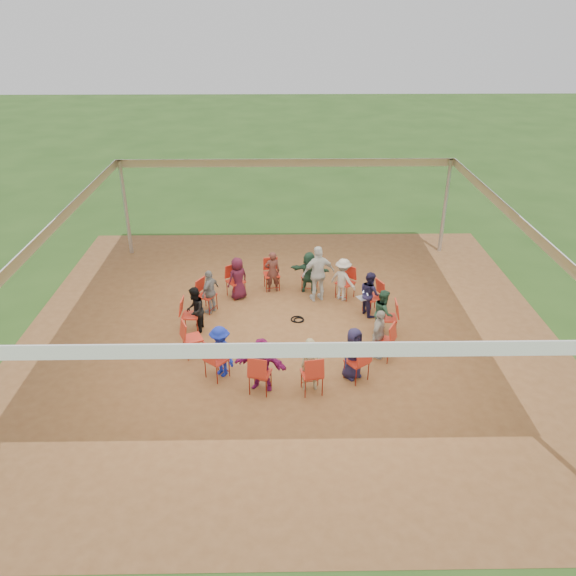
{
  "coord_description": "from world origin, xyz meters",
  "views": [
    {
      "loc": [
        -0.21,
        -11.77,
        7.25
      ],
      "look_at": [
        -0.01,
        0.3,
        1.08
      ],
      "focal_mm": 35.0,
      "sensor_mm": 36.0,
      "label": 1
    }
  ],
  "objects_px": {
    "chair_0": "(373,298)",
    "chair_5": "(207,296)",
    "chair_1": "(345,283)",
    "chair_3": "(272,275)",
    "chair_13": "(388,318)",
    "person_seated_0": "(370,293)",
    "person_seated_2": "(309,272)",
    "standing_person": "(318,274)",
    "person_seated_4": "(238,278)",
    "person_seated_1": "(343,279)",
    "chair_9": "(260,373)",
    "chair_7": "(193,338)",
    "chair_8": "(217,360)",
    "person_seated_3": "(272,272)",
    "laptop": "(364,296)",
    "person_seated_5": "(210,292)",
    "chair_6": "(190,315)",
    "chair_2": "(310,275)",
    "person_seated_7": "(220,351)",
    "chair_12": "(383,341)",
    "person_seated_6": "(195,310)",
    "person_seated_9": "(311,365)",
    "cable_coil": "(298,320)",
    "chair_10": "(312,374)",
    "person_seated_11": "(379,334)",
    "person_seated_12": "(383,313)",
    "person_seated_8": "(262,364)",
    "person_seated_10": "(353,353)",
    "chair_11": "(357,362)"
  },
  "relations": [
    {
      "from": "chair_8",
      "to": "person_seated_0",
      "type": "distance_m",
      "value": 4.55
    },
    {
      "from": "chair_8",
      "to": "person_seated_6",
      "type": "distance_m",
      "value": 2.03
    },
    {
      "from": "chair_13",
      "to": "person_seated_0",
      "type": "distance_m",
      "value": 1.05
    },
    {
      "from": "person_seated_6",
      "to": "chair_9",
      "type": "bearing_deg",
      "value": 36.72
    },
    {
      "from": "chair_7",
      "to": "person_seated_8",
      "type": "relative_size",
      "value": 0.76
    },
    {
      "from": "chair_8",
      "to": "person_seated_12",
      "type": "distance_m",
      "value": 4.2
    },
    {
      "from": "standing_person",
      "to": "cable_coil",
      "type": "xyz_separation_m",
      "value": [
        -0.58,
        -1.11,
        -0.76
      ]
    },
    {
      "from": "person_seated_8",
      "to": "laptop",
      "type": "bearing_deg",
      "value": 65.34
    },
    {
      "from": "person_seated_3",
      "to": "laptop",
      "type": "bearing_deg",
      "value": 138.68
    },
    {
      "from": "chair_13",
      "to": "person_seated_6",
      "type": "relative_size",
      "value": 0.76
    },
    {
      "from": "chair_0",
      "to": "chair_3",
      "type": "relative_size",
      "value": 1.0
    },
    {
      "from": "person_seated_7",
      "to": "cable_coil",
      "type": "height_order",
      "value": "person_seated_7"
    },
    {
      "from": "person_seated_10",
      "to": "chair_12",
      "type": "bearing_deg",
      "value": 6.42
    },
    {
      "from": "chair_10",
      "to": "person_seated_0",
      "type": "distance_m",
      "value": 3.65
    },
    {
      "from": "chair_9",
      "to": "person_seated_3",
      "type": "relative_size",
      "value": 0.76
    },
    {
      "from": "chair_6",
      "to": "chair_2",
      "type": "bearing_deg",
      "value": 128.57
    },
    {
      "from": "chair_1",
      "to": "chair_8",
      "type": "relative_size",
      "value": 1.0
    },
    {
      "from": "chair_6",
      "to": "chair_11",
      "type": "distance_m",
      "value": 4.31
    },
    {
      "from": "chair_1",
      "to": "chair_3",
      "type": "xyz_separation_m",
      "value": [
        -2.0,
        0.54,
        0.0
      ]
    },
    {
      "from": "person_seated_2",
      "to": "person_seated_0",
      "type": "bearing_deg",
      "value": 154.29
    },
    {
      "from": "chair_10",
      "to": "person_seated_3",
      "type": "xyz_separation_m",
      "value": [
        -0.85,
        4.58,
        0.15
      ]
    },
    {
      "from": "chair_1",
      "to": "person_seated_7",
      "type": "xyz_separation_m",
      "value": [
        -3.05,
        -3.52,
        0.15
      ]
    },
    {
      "from": "person_seated_9",
      "to": "cable_coil",
      "type": "relative_size",
      "value": 2.64
    },
    {
      "from": "person_seated_2",
      "to": "standing_person",
      "type": "relative_size",
      "value": 0.76
    },
    {
      "from": "person_seated_12",
      "to": "chair_8",
      "type": "bearing_deg",
      "value": 116.42
    },
    {
      "from": "person_seated_2",
      "to": "person_seated_9",
      "type": "height_order",
      "value": "same"
    },
    {
      "from": "person_seated_8",
      "to": "person_seated_12",
      "type": "distance_m",
      "value": 3.55
    },
    {
      "from": "person_seated_10",
      "to": "cable_coil",
      "type": "xyz_separation_m",
      "value": [
        -1.1,
        2.42,
        -0.58
      ]
    },
    {
      "from": "person_seated_4",
      "to": "chair_2",
      "type": "bearing_deg",
      "value": 157.34
    },
    {
      "from": "person_seated_3",
      "to": "person_seated_11",
      "type": "xyz_separation_m",
      "value": [
        2.42,
        -3.3,
        0.0
      ]
    },
    {
      "from": "chair_2",
      "to": "chair_9",
      "type": "xyz_separation_m",
      "value": [
        -1.26,
        -4.62,
        0.0
      ]
    },
    {
      "from": "chair_8",
      "to": "cable_coil",
      "type": "bearing_deg",
      "value": 93.87
    },
    {
      "from": "person_seated_9",
      "to": "chair_6",
      "type": "bearing_deg",
      "value": 129.75
    },
    {
      "from": "cable_coil",
      "to": "chair_1",
      "type": "bearing_deg",
      "value": 42.6
    },
    {
      "from": "chair_6",
      "to": "person_seated_7",
      "type": "relative_size",
      "value": 0.76
    },
    {
      "from": "person_seated_2",
      "to": "person_seated_8",
      "type": "relative_size",
      "value": 1.0
    },
    {
      "from": "chair_8",
      "to": "person_seated_5",
      "type": "xyz_separation_m",
      "value": [
        -0.44,
        2.88,
        0.15
      ]
    },
    {
      "from": "person_seated_12",
      "to": "chair_6",
      "type": "bearing_deg",
      "value": 90.0
    },
    {
      "from": "person_seated_2",
      "to": "person_seated_8",
      "type": "height_order",
      "value": "same"
    },
    {
      "from": "chair_5",
      "to": "laptop",
      "type": "xyz_separation_m",
      "value": [
        4.04,
        -0.29,
        0.11
      ]
    },
    {
      "from": "person_seated_7",
      "to": "standing_person",
      "type": "xyz_separation_m",
      "value": [
        2.31,
        3.42,
        0.19
      ]
    },
    {
      "from": "person_seated_1",
      "to": "chair_9",
      "type": "bearing_deg",
      "value": 103.19
    },
    {
      "from": "chair_7",
      "to": "person_seated_2",
      "type": "xyz_separation_m",
      "value": [
        2.79,
        3.14,
        0.15
      ]
    },
    {
      "from": "chair_7",
      "to": "standing_person",
      "type": "bearing_deg",
      "value": 107.98
    },
    {
      "from": "chair_2",
      "to": "chair_6",
      "type": "bearing_deg",
      "value": 51.43
    },
    {
      "from": "chair_7",
      "to": "chair_12",
      "type": "bearing_deg",
      "value": 64.29
    },
    {
      "from": "person_seated_7",
      "to": "chair_12",
      "type": "bearing_deg",
      "value": 50.25
    },
    {
      "from": "person_seated_0",
      "to": "person_seated_5",
      "type": "relative_size",
      "value": 1.0
    },
    {
      "from": "chair_0",
      "to": "chair_5",
      "type": "height_order",
      "value": "same"
    },
    {
      "from": "chair_3",
      "to": "person_seated_4",
      "type": "distance_m",
      "value": 1.05
    }
  ]
}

